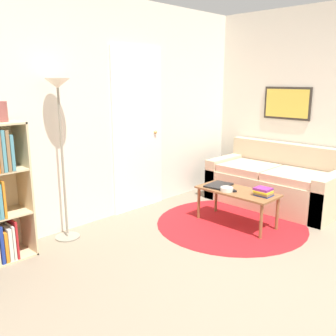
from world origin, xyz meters
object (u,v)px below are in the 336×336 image
Objects in this scene: floor_lamp at (59,113)px; couch at (276,184)px; laptop at (219,185)px; coffee_table at (237,194)px; bowl at (227,189)px; vase_on_shelf at (1,112)px.

couch is at bearing -21.36° from floor_lamp.
laptop is at bearing 167.75° from couch.
floor_lamp is 1.78× the size of coffee_table.
coffee_table is 6.49× the size of bowl.
floor_lamp reaches higher than couch.
bowl is (1.50, -1.00, -0.91)m from floor_lamp.
vase_on_shelf reaches higher than bowl.
couch reaches higher than bowl.
couch is 11.71× the size of bowl.
laptop is (1.60, -0.80, -0.92)m from floor_lamp.
bowl is at bearing -25.87° from vase_on_shelf.
coffee_table is (1.61, -1.07, -0.98)m from floor_lamp.
couch is 1.80× the size of coffee_table.
couch is at bearing -17.81° from vase_on_shelf.
floor_lamp reaches higher than vase_on_shelf.
laptop is at bearing 61.37° from bowl.
couch is 1.12m from bowl.
laptop is 1.90× the size of vase_on_shelf.
couch is 4.89× the size of laptop.
floor_lamp is 2.16m from coffee_table.
floor_lamp is at bearing 153.46° from laptop.
floor_lamp is at bearing 158.64° from couch.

